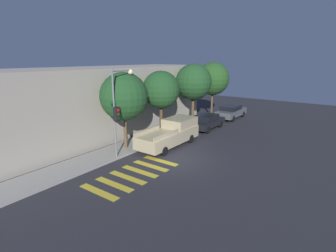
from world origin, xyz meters
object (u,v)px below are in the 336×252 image
pickup_truck (171,133)px  tree_behind_truck (213,79)px  sedan_near_corner (207,121)px  tree_near_corner (124,97)px  tree_far_end (193,82)px  sedan_middle (231,112)px  tree_midblock (161,90)px  traffic_light_pole (119,103)px

pickup_truck → tree_behind_truck: tree_behind_truck is taller
sedan_near_corner → tree_near_corner: 9.32m
tree_far_end → sedan_near_corner: bearing=-114.6°
sedan_middle → tree_near_corner: 14.67m
tree_midblock → tree_far_end: 5.24m
sedan_middle → tree_behind_truck: 4.14m
sedan_middle → tree_far_end: size_ratio=0.78×
traffic_light_pole → sedan_middle: size_ratio=1.26×
tree_far_end → tree_midblock: bearing=180.0°
traffic_light_pole → tree_midblock: size_ratio=1.06×
sedan_middle → tree_far_end: (-4.68, 2.14, 3.45)m
tree_far_end → traffic_light_pole: bearing=-175.4°
tree_near_corner → tree_far_end: bearing=0.0°
pickup_truck → tree_far_end: bearing=17.4°
pickup_truck → tree_behind_truck: (10.99, 2.14, 3.32)m
sedan_near_corner → tree_far_end: 4.19m
pickup_truck → tree_near_corner: 4.51m
sedan_near_corner → tree_near_corner: bearing=165.9°
tree_far_end → tree_behind_truck: (4.19, 0.00, 0.07)m
traffic_light_pole → sedan_near_corner: traffic_light_pole is taller
sedan_near_corner → tree_behind_truck: (5.17, 2.14, 3.54)m
traffic_light_pole → tree_near_corner: 1.59m
pickup_truck → tree_midblock: (1.57, 2.14, 2.98)m
tree_midblock → tree_behind_truck: 9.43m
tree_behind_truck → sedan_near_corner: bearing=-157.5°
tree_near_corner → tree_far_end: tree_far_end is taller
pickup_truck → tree_behind_truck: bearing=11.0°
sedan_middle → tree_midblock: (-9.91, 2.14, 3.18)m
tree_behind_truck → tree_far_end: bearing=180.0°
tree_near_corner → tree_behind_truck: 13.69m
tree_midblock → tree_near_corner: bearing=-180.0°
tree_far_end → tree_behind_truck: 4.19m
sedan_middle → tree_midblock: tree_midblock is taller
pickup_truck → tree_near_corner: size_ratio=1.01×
traffic_light_pole → tree_far_end: bearing=4.6°
sedan_near_corner → tree_far_end: size_ratio=0.71×
sedan_middle → tree_behind_truck: size_ratio=0.76×
tree_midblock → tree_behind_truck: (9.42, 0.00, 0.34)m
sedan_middle → sedan_near_corner: bearing=-180.0°
traffic_light_pole → sedan_near_corner: 10.33m
sedan_near_corner → tree_midblock: (-4.26, 2.14, 3.20)m
traffic_light_pole → tree_behind_truck: size_ratio=0.96×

